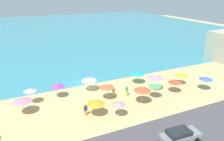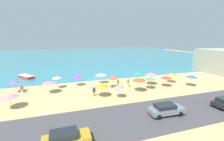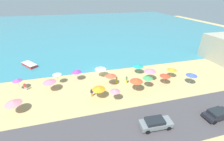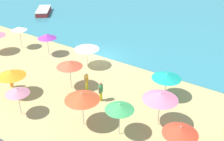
# 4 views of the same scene
# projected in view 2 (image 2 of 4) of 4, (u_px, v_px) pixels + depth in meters

# --- Properties ---
(ground_plane) EXTENTS (160.00, 160.00, 0.00)m
(ground_plane) POSITION_uv_depth(u_px,v_px,m) (99.00, 80.00, 35.24)
(ground_plane) COLOR tan
(sea) EXTENTS (150.00, 110.00, 0.05)m
(sea) POSITION_uv_depth(u_px,v_px,m) (78.00, 55.00, 86.41)
(sea) COLOR teal
(sea) RESTS_ON ground_plane
(coastal_road) EXTENTS (80.00, 8.00, 0.06)m
(coastal_road) POSITION_uv_depth(u_px,v_px,m) (132.00, 118.00, 18.48)
(coastal_road) COLOR #464347
(coastal_road) RESTS_ON ground_plane
(beach_umbrella_0) EXTENTS (1.93, 1.93, 2.48)m
(beach_umbrella_0) POSITION_uv_depth(u_px,v_px,m) (150.00, 78.00, 28.66)
(beach_umbrella_0) COLOR #B2B2B7
(beach_umbrella_0) RESTS_ON ground_plane
(beach_umbrella_1) EXTENTS (2.35, 2.35, 2.20)m
(beach_umbrella_1) POSITION_uv_depth(u_px,v_px,m) (138.00, 73.00, 34.37)
(beach_umbrella_1) COLOR #B2B2B7
(beach_umbrella_1) RESTS_ON ground_plane
(beach_umbrella_2) EXTENTS (2.13, 2.13, 2.31)m
(beach_umbrella_2) POSITION_uv_depth(u_px,v_px,m) (166.00, 77.00, 30.19)
(beach_umbrella_2) COLOR #B2B2B7
(beach_umbrella_2) RESTS_ON ground_plane
(beach_umbrella_3) EXTENTS (1.73, 1.73, 2.52)m
(beach_umbrella_3) POSITION_uv_depth(u_px,v_px,m) (57.00, 77.00, 29.07)
(beach_umbrella_3) COLOR #B2B2B7
(beach_umbrella_3) RESTS_ON ground_plane
(beach_umbrella_4) EXTENTS (1.73, 1.73, 2.36)m
(beach_umbrella_4) POSITION_uv_depth(u_px,v_px,m) (14.00, 82.00, 26.65)
(beach_umbrella_4) COLOR #B2B2B7
(beach_umbrella_4) RESTS_ON ground_plane
(beach_umbrella_5) EXTENTS (1.74, 1.74, 2.31)m
(beach_umbrella_5) POSITION_uv_depth(u_px,v_px,m) (119.00, 86.00, 24.40)
(beach_umbrella_5) COLOR #B2B2B7
(beach_umbrella_5) RESTS_ON ground_plane
(beach_umbrella_6) EXTENTS (1.96, 1.96, 2.42)m
(beach_umbrella_6) POSITION_uv_depth(u_px,v_px,m) (77.00, 76.00, 30.63)
(beach_umbrella_6) COLOR #B2B2B7
(beach_umbrella_6) RESTS_ON ground_plane
(beach_umbrella_7) EXTENTS (2.15, 2.15, 2.43)m
(beach_umbrella_7) POSITION_uv_depth(u_px,v_px,m) (192.00, 76.00, 30.44)
(beach_umbrella_7) COLOR #B2B2B7
(beach_umbrella_7) RESTS_ON ground_plane
(beach_umbrella_8) EXTENTS (2.37, 2.37, 2.33)m
(beach_umbrella_8) POSITION_uv_depth(u_px,v_px,m) (49.00, 82.00, 26.53)
(beach_umbrella_8) COLOR #B2B2B7
(beach_umbrella_8) RESTS_ON ground_plane
(beach_umbrella_9) EXTENTS (2.41, 2.41, 2.65)m
(beach_umbrella_9) POSITION_uv_depth(u_px,v_px,m) (139.00, 79.00, 27.31)
(beach_umbrella_9) COLOR #B2B2B7
(beach_umbrella_9) RESTS_ON ground_plane
(beach_umbrella_10) EXTENTS (2.09, 2.09, 2.27)m
(beach_umbrella_10) POSITION_uv_depth(u_px,v_px,m) (172.00, 74.00, 33.08)
(beach_umbrella_10) COLOR #B2B2B7
(beach_umbrella_10) RESTS_ON ground_plane
(beach_umbrella_11) EXTENTS (2.19, 2.19, 2.55)m
(beach_umbrella_11) POSITION_uv_depth(u_px,v_px,m) (112.00, 77.00, 29.13)
(beach_umbrella_11) COLOR #B2B2B7
(beach_umbrella_11) RESTS_ON ground_plane
(beach_umbrella_12) EXTENTS (2.43, 2.43, 2.34)m
(beach_umbrella_12) POSITION_uv_depth(u_px,v_px,m) (101.00, 74.00, 32.39)
(beach_umbrella_12) COLOR #B2B2B7
(beach_umbrella_12) RESTS_ON ground_plane
(beach_umbrella_13) EXTENTS (2.31, 2.31, 2.30)m
(beach_umbrella_13) POSITION_uv_depth(u_px,v_px,m) (102.00, 85.00, 24.99)
(beach_umbrella_13) COLOR #B2B2B7
(beach_umbrella_13) RESTS_ON ground_plane
(beach_umbrella_14) EXTENTS (2.39, 2.39, 2.20)m
(beach_umbrella_14) POSITION_uv_depth(u_px,v_px,m) (9.00, 96.00, 20.71)
(beach_umbrella_14) COLOR #B2B2B7
(beach_umbrella_14) RESTS_ON ground_plane
(beach_umbrella_15) EXTENTS (2.43, 2.43, 2.71)m
(beach_umbrella_15) POSITION_uv_depth(u_px,v_px,m) (151.00, 74.00, 31.34)
(beach_umbrella_15) COLOR #B2B2B7
(beach_umbrella_15) RESTS_ON ground_plane
(bather_0) EXTENTS (0.57, 0.23, 1.63)m
(bather_0) POSITION_uv_depth(u_px,v_px,m) (22.00, 89.00, 26.70)
(bather_0) COLOR silver
(bather_0) RESTS_ON ground_plane
(bather_1) EXTENTS (0.56, 0.30, 1.67)m
(bather_1) POSITION_uv_depth(u_px,v_px,m) (94.00, 91.00, 25.47)
(bather_1) COLOR orange
(bather_1) RESTS_ON ground_plane
(bather_2) EXTENTS (0.30, 0.55, 1.63)m
(bather_2) POSITION_uv_depth(u_px,v_px,m) (118.00, 83.00, 30.24)
(bather_2) COLOR yellow
(bather_2) RESTS_ON ground_plane
(bather_3) EXTENTS (0.26, 0.57, 1.67)m
(bather_3) POSITION_uv_depth(u_px,v_px,m) (128.00, 83.00, 30.24)
(bather_3) COLOR gold
(bather_3) RESTS_ON ground_plane
(parked_car_0) EXTENTS (4.34, 1.95, 1.47)m
(parked_car_0) POSITION_uv_depth(u_px,v_px,m) (66.00, 138.00, 13.56)
(parked_car_0) COLOR #B38D23
(parked_car_0) RESTS_ON coastal_road
(parked_car_2) EXTENTS (4.57, 2.08, 1.47)m
(parked_car_2) POSITION_uv_depth(u_px,v_px,m) (166.00, 109.00, 19.12)
(parked_car_2) COLOR slate
(parked_car_2) RESTS_ON coastal_road
(skiff_nearshore) EXTENTS (4.31, 4.84, 0.71)m
(skiff_nearshore) POSITION_uv_depth(u_px,v_px,m) (26.00, 77.00, 36.97)
(skiff_nearshore) COLOR #B8302E
(skiff_nearshore) RESTS_ON sea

